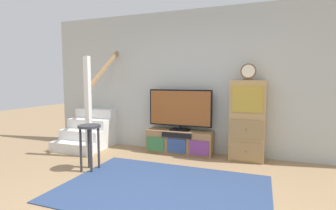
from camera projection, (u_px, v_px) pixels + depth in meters
back_wall at (199, 82)px, 4.87m from camera, size 6.40×0.12×2.70m
area_rug at (164, 188)px, 3.27m from camera, size 2.60×1.80×0.01m
media_console at (179, 142)px, 4.84m from camera, size 1.26×0.38×0.44m
television at (180, 109)px, 4.80m from camera, size 1.21×0.22×0.77m
side_cabinet at (247, 121)px, 4.38m from camera, size 0.58×0.38×1.38m
desk_clock at (248, 72)px, 4.29m from camera, size 0.25×0.08×0.28m
staircase at (94, 127)px, 5.51m from camera, size 1.00×1.36×2.20m
bar_stool_near at (89, 137)px, 3.90m from camera, size 0.34×0.34×0.70m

